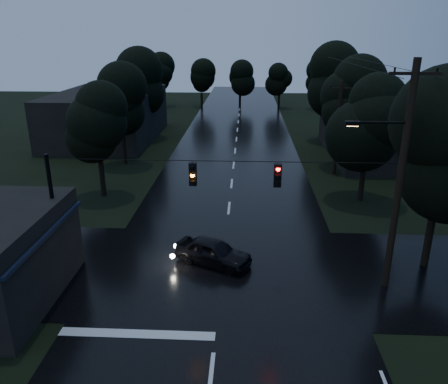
{
  "coord_description": "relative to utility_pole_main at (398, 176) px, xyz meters",
  "views": [
    {
      "loc": [
        1.03,
        -6.64,
        10.84
      ],
      "look_at": [
        -0.07,
        14.89,
        3.0
      ],
      "focal_mm": 35.0,
      "sensor_mm": 36.0,
      "label": 1
    }
  ],
  "objects": [
    {
      "name": "building_far_left",
      "position": [
        -21.41,
        29.0,
        -2.76
      ],
      "size": [
        10.0,
        16.0,
        5.0
      ],
      "primitive_type": "cube",
      "color": "black",
      "rests_on": "ground"
    },
    {
      "name": "cross_street",
      "position": [
        -7.41,
        1.0,
        -5.26
      ],
      "size": [
        60.0,
        9.0,
        0.02
      ],
      "primitive_type": "cube",
      "color": "black",
      "rests_on": "ground"
    },
    {
      "name": "tree_left_b",
      "position": [
        -17.01,
        19.0,
        0.36
      ],
      "size": [
        4.2,
        4.2,
        8.85
      ],
      "color": "black",
      "rests_on": "ground"
    },
    {
      "name": "main_road",
      "position": [
        -7.41,
        19.0,
        -5.26
      ],
      "size": [
        12.0,
        120.0,
        0.02
      ],
      "primitive_type": "cube",
      "color": "black",
      "rests_on": "ground"
    },
    {
      "name": "anchor_pole_left",
      "position": [
        -14.91,
        0.0,
        -2.26
      ],
      "size": [
        0.18,
        0.18,
        6.0
      ],
      "primitive_type": "cylinder",
      "color": "black",
      "rests_on": "ground"
    },
    {
      "name": "tree_left_a",
      "position": [
        -16.41,
        11.0,
        -0.02
      ],
      "size": [
        3.92,
        3.92,
        8.26
      ],
      "color": "black",
      "rests_on": "ground"
    },
    {
      "name": "car",
      "position": [
        -7.89,
        1.61,
        -4.6
      ],
      "size": [
        4.18,
        3.04,
        1.32
      ],
      "primitive_type": "imported",
      "rotation": [
        0.0,
        0.0,
        1.14
      ],
      "color": "black",
      "rests_on": "ground"
    },
    {
      "name": "tree_right_c",
      "position": [
        2.79,
        29.0,
        1.11
      ],
      "size": [
        4.76,
        4.76,
        10.03
      ],
      "color": "black",
      "rests_on": "ground"
    },
    {
      "name": "tree_left_c",
      "position": [
        -17.61,
        29.0,
        0.74
      ],
      "size": [
        4.48,
        4.48,
        9.44
      ],
      "color": "black",
      "rests_on": "ground"
    },
    {
      "name": "span_signals",
      "position": [
        -6.85,
        -0.01,
        -0.01
      ],
      "size": [
        15.0,
        0.37,
        1.12
      ],
      "color": "black",
      "rests_on": "ground"
    },
    {
      "name": "tree_corner_near",
      "position": [
        2.59,
        2.0,
        0.74
      ],
      "size": [
        4.48,
        4.48,
        9.44
      ],
      "color": "black",
      "rests_on": "ground"
    },
    {
      "name": "building_far_right",
      "position": [
        6.59,
        23.0,
        -3.06
      ],
      "size": [
        10.0,
        14.0,
        4.4
      ],
      "primitive_type": "cube",
      "color": "black",
      "rests_on": "ground"
    },
    {
      "name": "utility_pole_far",
      "position": [
        0.89,
        17.0,
        -1.38
      ],
      "size": [
        2.0,
        0.3,
        7.5
      ],
      "color": "black",
      "rests_on": "ground"
    },
    {
      "name": "tree_right_a",
      "position": [
        1.59,
        11.0,
        0.36
      ],
      "size": [
        4.2,
        4.2,
        8.85
      ],
      "color": "black",
      "rests_on": "ground"
    },
    {
      "name": "utility_pole_main",
      "position": [
        0.0,
        0.0,
        0.0
      ],
      "size": [
        3.5,
        0.3,
        10.0
      ],
      "color": "black",
      "rests_on": "ground"
    },
    {
      "name": "tree_right_b",
      "position": [
        2.19,
        19.0,
        0.74
      ],
      "size": [
        4.48,
        4.48,
        9.44
      ],
      "color": "black",
      "rests_on": "ground"
    }
  ]
}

